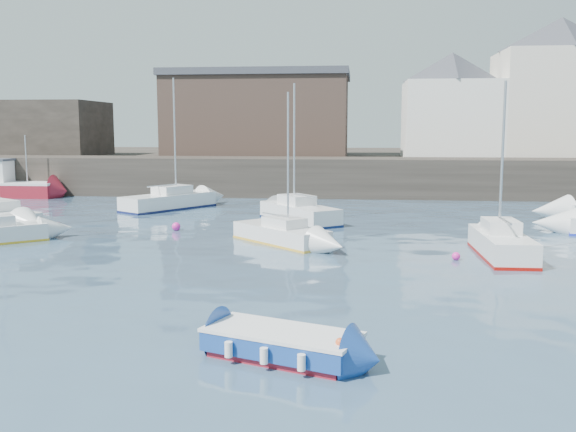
# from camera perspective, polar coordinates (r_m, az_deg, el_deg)

# --- Properties ---
(water) EXTENTS (220.00, 220.00, 0.00)m
(water) POSITION_cam_1_polar(r_m,az_deg,el_deg) (16.90, -4.44, -10.60)
(water) COLOR #2D4760
(water) RESTS_ON ground
(quay_wall) EXTENTS (90.00, 5.00, 3.00)m
(quay_wall) POSITION_cam_1_polar(r_m,az_deg,el_deg) (50.98, 2.78, 3.49)
(quay_wall) COLOR #28231E
(quay_wall) RESTS_ON ground
(land_strip) EXTENTS (90.00, 32.00, 2.80)m
(land_strip) POSITION_cam_1_polar(r_m,az_deg,el_deg) (68.93, 3.67, 4.53)
(land_strip) COLOR #28231E
(land_strip) RESTS_ON ground
(bldg_east_a) EXTENTS (13.36, 13.36, 11.80)m
(bldg_east_a) POSITION_cam_1_polar(r_m,az_deg,el_deg) (60.30, 22.93, 10.51)
(bldg_east_a) COLOR beige
(bldg_east_a) RESTS_ON land_strip
(bldg_east_d) EXTENTS (11.14, 11.14, 8.95)m
(bldg_east_d) POSITION_cam_1_polar(r_m,az_deg,el_deg) (57.84, 14.31, 9.59)
(bldg_east_d) COLOR white
(bldg_east_d) RESTS_ON land_strip
(warehouse) EXTENTS (16.40, 10.40, 7.60)m
(warehouse) POSITION_cam_1_polar(r_m,az_deg,el_deg) (59.45, -2.58, 9.05)
(warehouse) COLOR #3D2D26
(warehouse) RESTS_ON land_strip
(bldg_west) EXTENTS (14.00, 8.00, 5.00)m
(bldg_west) POSITION_cam_1_polar(r_m,az_deg,el_deg) (65.54, -22.25, 7.21)
(bldg_west) COLOR #353028
(bldg_west) RESTS_ON land_strip
(blue_dinghy) EXTENTS (3.94, 2.72, 0.69)m
(blue_dinghy) POSITION_cam_1_polar(r_m,az_deg,el_deg) (15.17, -0.56, -11.21)
(blue_dinghy) COLOR maroon
(blue_dinghy) RESTS_ON ground
(fishing_boat) EXTENTS (7.27, 2.79, 4.80)m
(fishing_boat) POSITION_cam_1_polar(r_m,az_deg,el_deg) (54.65, -23.63, 2.54)
(fishing_boat) COLOR maroon
(fishing_boat) RESTS_ON ground
(sailboat_b) EXTENTS (5.04, 5.02, 6.94)m
(sailboat_b) POSITION_cam_1_polar(r_m,az_deg,el_deg) (29.90, -0.61, -1.58)
(sailboat_b) COLOR silver
(sailboat_b) RESTS_ON ground
(sailboat_c) EXTENTS (1.85, 5.55, 7.27)m
(sailboat_c) POSITION_cam_1_polar(r_m,az_deg,el_deg) (28.24, 18.44, -2.33)
(sailboat_c) COLOR silver
(sailboat_c) RESTS_ON ground
(sailboat_f) EXTENTS (5.15, 6.00, 7.85)m
(sailboat_f) POSITION_cam_1_polar(r_m,az_deg,el_deg) (36.69, 0.99, 0.33)
(sailboat_f) COLOR silver
(sailboat_f) RESTS_ON ground
(sailboat_h) EXTENTS (5.46, 6.76, 8.61)m
(sailboat_h) POSITION_cam_1_polar(r_m,az_deg,el_deg) (43.30, -10.53, 1.36)
(sailboat_h) COLOR silver
(sailboat_h) RESTS_ON ground
(buoy_mid) EXTENTS (0.34, 0.34, 0.34)m
(buoy_mid) POSITION_cam_1_polar(r_m,az_deg,el_deg) (27.08, 14.70, -3.80)
(buoy_mid) COLOR #E7229A
(buoy_mid) RESTS_ON ground
(buoy_far) EXTENTS (0.45, 0.45, 0.45)m
(buoy_far) POSITION_cam_1_polar(r_m,az_deg,el_deg) (34.23, -9.91, -1.26)
(buoy_far) COLOR #E7229A
(buoy_far) RESTS_ON ground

